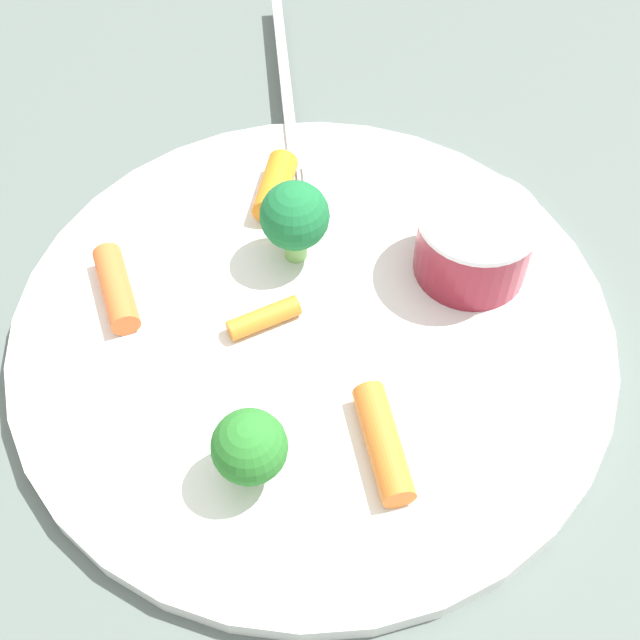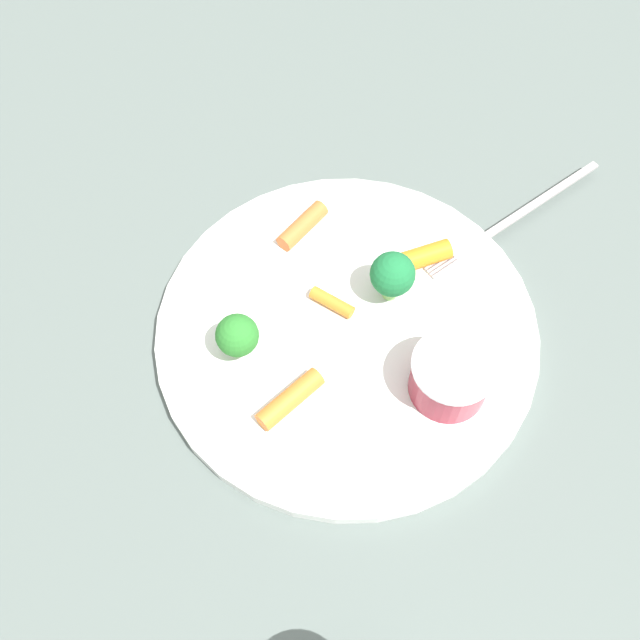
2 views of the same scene
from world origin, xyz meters
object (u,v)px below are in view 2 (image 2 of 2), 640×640
object	(u,v)px
carrot_stick_3	(303,226)
fork	(513,219)
carrot_stick_0	(329,304)
carrot_stick_2	(425,256)
sauce_cup	(450,377)
carrot_stick_1	(290,399)
broccoli_floret_1	(237,336)
plate	(347,332)
broccoli_floret_0	(392,275)

from	to	relation	value
carrot_stick_3	fork	size ratio (longest dim) A/B	0.26
carrot_stick_0	carrot_stick_2	size ratio (longest dim) A/B	0.89
sauce_cup	carrot_stick_1	size ratio (longest dim) A/B	1.10
broccoli_floret_1	fork	distance (m)	0.27
plate	sauce_cup	bearing A→B (deg)	-64.15
sauce_cup	carrot_stick_1	world-z (taller)	sauce_cup
sauce_cup	carrot_stick_0	size ratio (longest dim) A/B	1.66
fork	broccoli_floret_1	bearing A→B (deg)	179.49
plate	broccoli_floret_1	world-z (taller)	broccoli_floret_1
broccoli_floret_0	carrot_stick_1	bearing A→B (deg)	-159.11
broccoli_floret_1	fork	size ratio (longest dim) A/B	0.22
carrot_stick_0	carrot_stick_3	distance (m)	0.08
carrot_stick_1	carrot_stick_2	bearing A→B (deg)	19.89
broccoli_floret_0	carrot_stick_1	xyz separation A→B (m)	(-0.12, -0.04, -0.02)
broccoli_floret_1	carrot_stick_1	xyz separation A→B (m)	(0.01, -0.06, -0.02)
plate	carrot_stick_0	distance (m)	0.03
broccoli_floret_0	carrot_stick_2	bearing A→B (deg)	17.10
carrot_stick_3	fork	distance (m)	0.18
broccoli_floret_0	carrot_stick_2	world-z (taller)	broccoli_floret_0
broccoli_floret_0	carrot_stick_1	world-z (taller)	broccoli_floret_0
broccoli_floret_0	carrot_stick_1	size ratio (longest dim) A/B	0.86
broccoli_floret_0	carrot_stick_0	size ratio (longest dim) A/B	1.30
broccoli_floret_1	carrot_stick_3	distance (m)	0.13
plate	carrot_stick_1	bearing A→B (deg)	-153.92
broccoli_floret_1	plate	bearing A→B (deg)	-16.08
fork	broccoli_floret_0	bearing A→B (deg)	-175.05
sauce_cup	fork	bearing A→B (deg)	36.69
carrot_stick_1	carrot_stick_2	world-z (taller)	carrot_stick_2
carrot_stick_2	carrot_stick_3	size ratio (longest dim) A/B	0.84
carrot_stick_0	carrot_stick_3	bearing A→B (deg)	76.80
plate	fork	bearing A→B (deg)	6.89
carrot_stick_1	carrot_stick_3	world-z (taller)	same
plate	carrot_stick_2	world-z (taller)	carrot_stick_2
carrot_stick_0	carrot_stick_3	xyz separation A→B (m)	(0.02, 0.08, 0.00)
broccoli_floret_1	carrot_stick_2	xyz separation A→B (m)	(0.17, -0.00, -0.02)
broccoli_floret_0	carrot_stick_0	bearing A→B (deg)	163.85
plate	broccoli_floret_0	bearing A→B (deg)	12.34
carrot_stick_3	carrot_stick_1	bearing A→B (deg)	-122.26
broccoli_floret_0	carrot_stick_0	xyz separation A→B (m)	(-0.05, 0.01, -0.02)
carrot_stick_0	fork	size ratio (longest dim) A/B	0.19
carrot_stick_1	carrot_stick_3	bearing A→B (deg)	57.74
carrot_stick_3	fork	xyz separation A→B (m)	(0.17, -0.08, -0.01)
sauce_cup	broccoli_floret_0	distance (m)	0.09
broccoli_floret_0	broccoli_floret_1	world-z (taller)	broccoli_floret_0
plate	carrot_stick_1	distance (m)	0.08
fork	plate	bearing A→B (deg)	-173.11
sauce_cup	carrot_stick_2	distance (m)	0.12
plate	carrot_stick_2	xyz separation A→B (m)	(0.09, 0.02, 0.01)
carrot_stick_0	carrot_stick_3	world-z (taller)	carrot_stick_3
carrot_stick_2	fork	distance (m)	0.09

